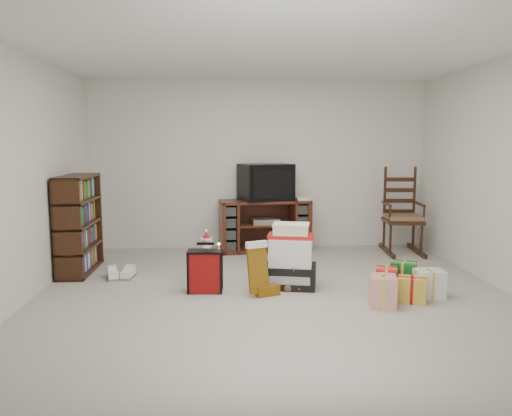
{
  "coord_description": "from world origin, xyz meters",
  "views": [
    {
      "loc": [
        -0.49,
        -4.99,
        1.61
      ],
      "look_at": [
        -0.15,
        0.6,
        0.86
      ],
      "focal_mm": 35.0,
      "sensor_mm": 36.0,
      "label": 1
    }
  ],
  "objects_px": {
    "gift_pile": "(291,260)",
    "santa_figurine": "(285,254)",
    "tv_stand": "(265,225)",
    "crt_television": "(266,182)",
    "bookshelf": "(79,226)",
    "gift_cluster": "(405,287)",
    "rocking_chair": "(401,222)",
    "red_suitcase": "(205,271)",
    "teddy_bear": "(293,276)",
    "mrs_claus_figurine": "(207,263)",
    "sneaker_pair": "(120,274)"
  },
  "relations": [
    {
      "from": "red_suitcase",
      "to": "santa_figurine",
      "type": "bearing_deg",
      "value": 40.52
    },
    {
      "from": "bookshelf",
      "to": "mrs_claus_figurine",
      "type": "bearing_deg",
      "value": -20.2
    },
    {
      "from": "rocking_chair",
      "to": "sneaker_pair",
      "type": "distance_m",
      "value": 4.01
    },
    {
      "from": "santa_figurine",
      "to": "gift_cluster",
      "type": "relative_size",
      "value": 0.73
    },
    {
      "from": "tv_stand",
      "to": "bookshelf",
      "type": "distance_m",
      "value": 2.61
    },
    {
      "from": "tv_stand",
      "to": "teddy_bear",
      "type": "bearing_deg",
      "value": -92.16
    },
    {
      "from": "gift_cluster",
      "to": "gift_pile",
      "type": "bearing_deg",
      "value": 156.63
    },
    {
      "from": "mrs_claus_figurine",
      "to": "sneaker_pair",
      "type": "xyz_separation_m",
      "value": [
        -1.03,
        0.22,
        -0.18
      ]
    },
    {
      "from": "bookshelf",
      "to": "santa_figurine",
      "type": "xyz_separation_m",
      "value": [
        2.54,
        -0.21,
        -0.34
      ]
    },
    {
      "from": "red_suitcase",
      "to": "crt_television",
      "type": "xyz_separation_m",
      "value": [
        0.81,
        2.04,
        0.78
      ]
    },
    {
      "from": "red_suitcase",
      "to": "sneaker_pair",
      "type": "relative_size",
      "value": 1.5
    },
    {
      "from": "sneaker_pair",
      "to": "gift_cluster",
      "type": "relative_size",
      "value": 0.43
    },
    {
      "from": "santa_figurine",
      "to": "sneaker_pair",
      "type": "distance_m",
      "value": 1.99
    },
    {
      "from": "gift_pile",
      "to": "sneaker_pair",
      "type": "xyz_separation_m",
      "value": [
        -1.96,
        0.46,
        -0.26
      ]
    },
    {
      "from": "mrs_claus_figurine",
      "to": "sneaker_pair",
      "type": "distance_m",
      "value": 1.07
    },
    {
      "from": "gift_pile",
      "to": "gift_cluster",
      "type": "relative_size",
      "value": 0.84
    },
    {
      "from": "crt_television",
      "to": "tv_stand",
      "type": "bearing_deg",
      "value": -139.49
    },
    {
      "from": "rocking_chair",
      "to": "gift_cluster",
      "type": "relative_size",
      "value": 1.55
    },
    {
      "from": "tv_stand",
      "to": "red_suitcase",
      "type": "bearing_deg",
      "value": -118.21
    },
    {
      "from": "red_suitcase",
      "to": "mrs_claus_figurine",
      "type": "xyz_separation_m",
      "value": [
        0.0,
        0.38,
        -0.0
      ]
    },
    {
      "from": "bookshelf",
      "to": "gift_cluster",
      "type": "bearing_deg",
      "value": -19.61
    },
    {
      "from": "red_suitcase",
      "to": "crt_television",
      "type": "height_order",
      "value": "crt_television"
    },
    {
      "from": "mrs_claus_figurine",
      "to": "crt_television",
      "type": "bearing_deg",
      "value": 64.06
    },
    {
      "from": "tv_stand",
      "to": "mrs_claus_figurine",
      "type": "xyz_separation_m",
      "value": [
        -0.8,
        -1.64,
        -0.15
      ]
    },
    {
      "from": "gift_pile",
      "to": "santa_figurine",
      "type": "height_order",
      "value": "gift_pile"
    },
    {
      "from": "tv_stand",
      "to": "sneaker_pair",
      "type": "xyz_separation_m",
      "value": [
        -1.82,
        -1.42,
        -0.33
      ]
    },
    {
      "from": "santa_figurine",
      "to": "crt_television",
      "type": "distance_m",
      "value": 1.52
    },
    {
      "from": "teddy_bear",
      "to": "santa_figurine",
      "type": "height_order",
      "value": "santa_figurine"
    },
    {
      "from": "red_suitcase",
      "to": "teddy_bear",
      "type": "relative_size",
      "value": 1.66
    },
    {
      "from": "tv_stand",
      "to": "bookshelf",
      "type": "height_order",
      "value": "bookshelf"
    },
    {
      "from": "red_suitcase",
      "to": "teddy_bear",
      "type": "height_order",
      "value": "red_suitcase"
    },
    {
      "from": "tv_stand",
      "to": "rocking_chair",
      "type": "xyz_separation_m",
      "value": [
        1.98,
        -0.19,
        0.06
      ]
    },
    {
      "from": "santa_figurine",
      "to": "crt_television",
      "type": "relative_size",
      "value": 0.71
    },
    {
      "from": "teddy_bear",
      "to": "santa_figurine",
      "type": "relative_size",
      "value": 0.53
    },
    {
      "from": "crt_television",
      "to": "gift_cluster",
      "type": "bearing_deg",
      "value": -81.54
    },
    {
      "from": "mrs_claus_figurine",
      "to": "red_suitcase",
      "type": "bearing_deg",
      "value": -90.17
    },
    {
      "from": "teddy_bear",
      "to": "crt_television",
      "type": "xyz_separation_m",
      "value": [
        -0.14,
        1.99,
        0.87
      ]
    },
    {
      "from": "red_suitcase",
      "to": "sneaker_pair",
      "type": "distance_m",
      "value": 1.2
    },
    {
      "from": "bookshelf",
      "to": "gift_cluster",
      "type": "relative_size",
      "value": 1.44
    },
    {
      "from": "gift_pile",
      "to": "mrs_claus_figurine",
      "type": "distance_m",
      "value": 0.97
    },
    {
      "from": "santa_figurine",
      "to": "tv_stand",
      "type": "bearing_deg",
      "value": 97.01
    },
    {
      "from": "gift_pile",
      "to": "crt_television",
      "type": "bearing_deg",
      "value": 105.59
    },
    {
      "from": "teddy_bear",
      "to": "mrs_claus_figurine",
      "type": "height_order",
      "value": "mrs_claus_figurine"
    },
    {
      "from": "santa_figurine",
      "to": "sneaker_pair",
      "type": "xyz_separation_m",
      "value": [
        -1.98,
        -0.15,
        -0.18
      ]
    },
    {
      "from": "tv_stand",
      "to": "gift_cluster",
      "type": "height_order",
      "value": "tv_stand"
    },
    {
      "from": "tv_stand",
      "to": "crt_television",
      "type": "relative_size",
      "value": 1.61
    },
    {
      "from": "teddy_bear",
      "to": "tv_stand",
      "type": "bearing_deg",
      "value": 94.5
    },
    {
      "from": "tv_stand",
      "to": "rocking_chair",
      "type": "bearing_deg",
      "value": -12.27
    },
    {
      "from": "sneaker_pair",
      "to": "crt_television",
      "type": "distance_m",
      "value": 2.52
    },
    {
      "from": "gift_pile",
      "to": "santa_figurine",
      "type": "bearing_deg",
      "value": 100.47
    }
  ]
}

